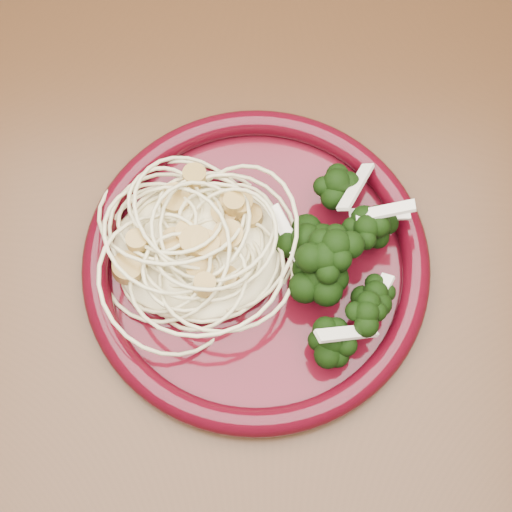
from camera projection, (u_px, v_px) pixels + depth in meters
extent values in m
plane|color=brown|center=(290.00, 391.00, 1.26)|extent=(3.50, 3.50, 0.00)
cube|color=#472814|center=(331.00, 216.00, 0.58)|extent=(1.20, 0.80, 0.04)
cylinder|color=#440812|center=(256.00, 264.00, 0.54)|extent=(0.30, 0.30, 0.01)
torus|color=#44050F|center=(256.00, 260.00, 0.53)|extent=(0.30, 0.30, 0.02)
ellipsoid|color=beige|center=(198.00, 245.00, 0.52)|extent=(0.15, 0.14, 0.03)
ellipsoid|color=black|center=(329.00, 265.00, 0.51)|extent=(0.11, 0.15, 0.05)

